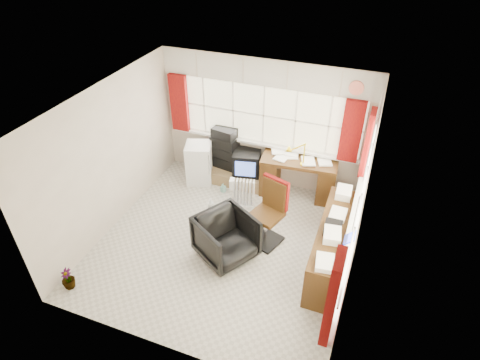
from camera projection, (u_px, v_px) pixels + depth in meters
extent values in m
plane|color=beige|center=(225.00, 244.00, 6.69)|extent=(4.00, 4.00, 0.00)
plane|color=beige|center=(264.00, 125.00, 7.50)|extent=(4.00, 0.00, 4.00)
plane|color=beige|center=(153.00, 282.00, 4.44)|extent=(4.00, 0.00, 4.00)
plane|color=beige|center=(110.00, 158.00, 6.54)|extent=(0.00, 4.00, 4.00)
plane|color=beige|center=(360.00, 213.00, 5.39)|extent=(0.00, 4.00, 4.00)
plane|color=white|center=(220.00, 106.00, 5.24)|extent=(4.00, 4.00, 0.00)
plane|color=beige|center=(264.00, 115.00, 7.36)|extent=(3.60, 0.00, 3.60)
cube|color=white|center=(262.00, 144.00, 7.67)|extent=(3.70, 0.12, 0.05)
cube|color=white|center=(204.00, 106.00, 7.70)|extent=(0.03, 0.02, 1.10)
cube|color=white|center=(233.00, 111.00, 7.53)|extent=(0.03, 0.02, 1.10)
cube|color=white|center=(264.00, 116.00, 7.36)|extent=(0.03, 0.02, 1.10)
cube|color=white|center=(295.00, 121.00, 7.18)|extent=(0.03, 0.02, 1.10)
cube|color=white|center=(329.00, 126.00, 7.01)|extent=(0.03, 0.02, 1.10)
plane|color=beige|center=(361.00, 201.00, 5.28)|extent=(0.00, 3.60, 3.60)
cube|color=white|center=(351.00, 233.00, 5.63)|extent=(0.12, 3.70, 0.05)
cube|color=white|center=(347.00, 265.00, 4.37)|extent=(0.02, 0.03, 1.10)
cube|color=white|center=(354.00, 230.00, 4.83)|extent=(0.02, 0.03, 1.10)
cube|color=white|center=(360.00, 201.00, 5.29)|extent=(0.02, 0.03, 1.10)
cube|color=white|center=(365.00, 177.00, 5.75)|extent=(0.02, 0.03, 1.10)
cube|color=white|center=(369.00, 156.00, 6.20)|extent=(0.02, 0.03, 1.10)
cube|color=maroon|center=(179.00, 103.00, 7.79)|extent=(0.35, 0.10, 1.15)
cube|color=maroon|center=(352.00, 132.00, 6.84)|extent=(0.35, 0.10, 1.15)
cube|color=maroon|center=(368.00, 143.00, 6.53)|extent=(0.10, 0.35, 1.15)
cube|color=maroon|center=(332.00, 298.00, 4.01)|extent=(0.10, 0.35, 1.15)
cube|color=beige|center=(265.00, 74.00, 6.89)|extent=(3.95, 0.08, 0.48)
cube|color=beige|center=(371.00, 149.00, 4.83)|extent=(0.08, 3.95, 0.48)
cube|color=#4F2E12|center=(300.00, 160.00, 7.40)|extent=(1.44, 0.81, 0.06)
cube|color=#4F2E12|center=(271.00, 173.00, 7.74)|extent=(0.37, 0.65, 0.74)
cube|color=#4F2E12|center=(327.00, 182.00, 7.51)|extent=(0.37, 0.65, 0.74)
cube|color=white|center=(300.00, 158.00, 7.37)|extent=(0.26, 0.34, 0.02)
cube|color=white|center=(300.00, 157.00, 7.37)|extent=(0.26, 0.34, 0.02)
cube|color=white|center=(300.00, 157.00, 7.37)|extent=(0.26, 0.34, 0.02)
cube|color=white|center=(300.00, 157.00, 7.36)|extent=(0.26, 0.34, 0.02)
cube|color=white|center=(300.00, 157.00, 7.36)|extent=(0.26, 0.34, 0.02)
cube|color=white|center=(300.00, 157.00, 7.36)|extent=(0.26, 0.34, 0.02)
cylinder|color=yellow|center=(303.00, 164.00, 7.20)|extent=(0.11, 0.11, 0.02)
cylinder|color=yellow|center=(304.00, 154.00, 7.08)|extent=(0.03, 0.03, 0.41)
cone|color=yellow|center=(305.00, 146.00, 6.98)|extent=(0.16, 0.13, 0.17)
cube|color=black|center=(265.00, 240.00, 6.74)|extent=(0.61, 0.61, 0.04)
cylinder|color=silver|center=(266.00, 228.00, 6.59)|extent=(0.06, 0.06, 0.56)
cube|color=#4F2E12|center=(266.00, 215.00, 6.43)|extent=(0.59, 0.58, 0.06)
cube|color=#4F2E12|center=(276.00, 194.00, 6.41)|extent=(0.42, 0.19, 0.53)
cube|color=maroon|center=(276.00, 193.00, 6.39)|extent=(0.47, 0.21, 0.56)
imported|color=black|center=(226.00, 238.00, 6.26)|extent=(1.14, 1.13, 0.76)
cube|color=white|center=(244.00, 205.00, 7.46)|extent=(0.43, 0.23, 0.08)
cube|color=white|center=(234.00, 191.00, 7.31)|extent=(0.05, 0.12, 0.52)
cube|color=white|center=(237.00, 192.00, 7.30)|extent=(0.05, 0.12, 0.52)
cube|color=white|center=(240.00, 192.00, 7.29)|extent=(0.05, 0.12, 0.52)
cube|color=white|center=(244.00, 192.00, 7.28)|extent=(0.05, 0.12, 0.52)
cube|color=white|center=(247.00, 193.00, 7.28)|extent=(0.05, 0.12, 0.52)
cube|color=white|center=(250.00, 193.00, 7.27)|extent=(0.05, 0.12, 0.52)
cube|color=white|center=(254.00, 193.00, 7.26)|extent=(0.05, 0.12, 0.52)
cube|color=#4F2E12|center=(333.00, 245.00, 6.13)|extent=(0.50, 2.00, 0.75)
cube|color=white|center=(325.00, 262.00, 5.28)|extent=(0.24, 0.32, 0.10)
cube|color=white|center=(332.00, 236.00, 5.69)|extent=(0.24, 0.32, 0.10)
cube|color=white|center=(338.00, 213.00, 6.10)|extent=(0.24, 0.32, 0.10)
cube|color=white|center=(344.00, 193.00, 6.50)|extent=(0.24, 0.32, 0.10)
cube|color=black|center=(333.00, 228.00, 5.82)|extent=(0.26, 0.33, 0.11)
cube|color=#A47C52|center=(232.00, 176.00, 8.09)|extent=(1.40, 0.50, 0.25)
cube|color=black|center=(247.00, 162.00, 7.85)|extent=(0.60, 0.56, 0.47)
cube|color=#5374EC|center=(245.00, 169.00, 7.65)|extent=(0.39, 0.10, 0.32)
cube|color=black|center=(226.00, 160.00, 8.15)|extent=(0.67, 0.49, 0.22)
cube|color=black|center=(225.00, 150.00, 8.02)|extent=(0.62, 0.46, 0.21)
cube|color=black|center=(225.00, 141.00, 7.90)|extent=(0.56, 0.43, 0.20)
cube|color=black|center=(225.00, 132.00, 7.78)|extent=(0.51, 0.40, 0.19)
cube|color=white|center=(199.00, 163.00, 7.95)|extent=(0.62, 0.62, 0.83)
cube|color=silver|center=(209.00, 165.00, 7.67)|extent=(0.02, 0.02, 0.44)
imported|color=silver|center=(211.00, 206.00, 7.24)|extent=(0.14, 0.14, 0.33)
imported|color=#7EBCAC|center=(223.00, 188.00, 7.82)|extent=(0.10, 0.10, 0.19)
imported|color=black|center=(68.00, 279.00, 5.85)|extent=(0.24, 0.24, 0.35)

